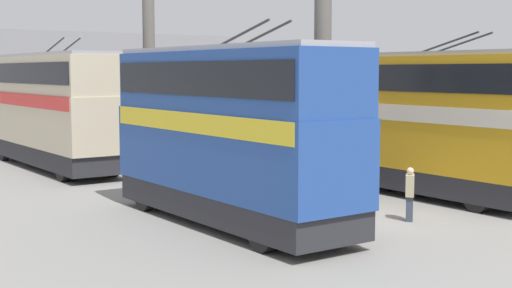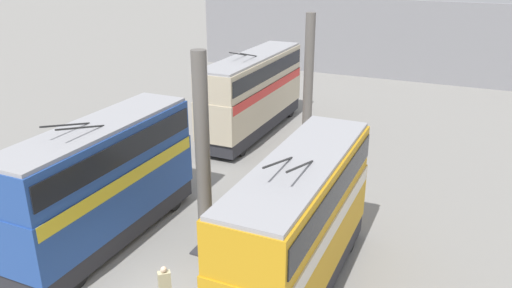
# 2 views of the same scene
# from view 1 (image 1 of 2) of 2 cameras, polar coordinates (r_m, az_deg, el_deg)

# --- Properties ---
(ground_plane) EXTENTS (240.00, 240.00, 0.00)m
(ground_plane) POSITION_cam_1_polar(r_m,az_deg,el_deg) (21.45, 10.49, -6.00)
(ground_plane) COLOR gray
(depot_back_wall) EXTENTS (0.50, 36.00, 7.21)m
(depot_back_wall) POSITION_cam_1_polar(r_m,az_deg,el_deg) (52.17, -18.55, 4.73)
(depot_back_wall) COLOR gray
(depot_back_wall) RESTS_ON ground_plane
(support_column_near) EXTENTS (1.01, 1.01, 8.08)m
(support_column_near) POSITION_cam_1_polar(r_m,az_deg,el_deg) (23.19, 5.33, 4.72)
(support_column_near) COLOR #605B56
(support_column_near) RESTS_ON ground_plane
(support_column_far) EXTENTS (1.01, 1.01, 8.08)m
(support_column_far) POSITION_cam_1_polar(r_m,az_deg,el_deg) (33.47, -8.53, 5.03)
(support_column_far) COLOR #605B56
(support_column_far) RESTS_ON ground_plane
(bus_left_near) EXTENTS (9.21, 2.54, 5.63)m
(bus_left_near) POSITION_cam_1_polar(r_m,az_deg,el_deg) (25.59, 13.53, 2.30)
(bus_left_near) COLOR black
(bus_left_near) RESTS_ON ground_plane
(bus_right_near) EXTENTS (9.31, 2.54, 5.67)m
(bus_right_near) POSITION_cam_1_polar(r_m,az_deg,el_deg) (20.08, -2.14, 1.58)
(bus_right_near) COLOR black
(bus_right_near) RESTS_ON ground_plane
(bus_right_far) EXTENTS (11.11, 2.54, 5.76)m
(bus_right_far) POSITION_cam_1_polar(r_m,az_deg,el_deg) (33.11, -15.97, 3.16)
(bus_right_far) COLOR black
(bus_right_far) RESTS_ON ground_plane
(person_by_left_row) EXTENTS (0.34, 0.47, 1.73)m
(person_by_left_row) POSITION_cam_1_polar(r_m,az_deg,el_deg) (25.10, 7.99, -2.10)
(person_by_left_row) COLOR #473D33
(person_by_left_row) RESTS_ON ground_plane
(person_aisle_foreground) EXTENTS (0.46, 0.47, 1.58)m
(person_aisle_foreground) POSITION_cam_1_polar(r_m,az_deg,el_deg) (21.26, 12.20, -3.86)
(person_aisle_foreground) COLOR #384251
(person_aisle_foreground) RESTS_ON ground_plane
(oil_drum) EXTENTS (0.58, 0.58, 0.91)m
(oil_drum) POSITION_cam_1_polar(r_m,az_deg,el_deg) (27.55, 2.21, -2.31)
(oil_drum) COLOR #B28E23
(oil_drum) RESTS_ON ground_plane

